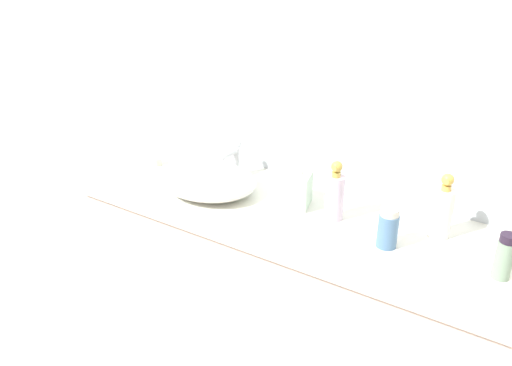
{
  "coord_description": "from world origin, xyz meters",
  "views": [
    {
      "loc": [
        0.72,
        -1.03,
        1.74
      ],
      "look_at": [
        -0.2,
        0.39,
        0.96
      ],
      "focal_mm": 35.36,
      "sensor_mm": 36.0,
      "label": 1
    }
  ],
  "objects_px": {
    "candle_jar": "(156,161)",
    "spray_can": "(504,257)",
    "tissue_box": "(294,188)",
    "soap_dispenser": "(442,210)",
    "perfume_bottle": "(388,228)",
    "lotion_bottle": "(335,195)",
    "sink_basin": "(208,180)"
  },
  "relations": [
    {
      "from": "sink_basin",
      "to": "lotion_bottle",
      "type": "height_order",
      "value": "lotion_bottle"
    },
    {
      "from": "lotion_bottle",
      "to": "tissue_box",
      "type": "distance_m",
      "value": 0.17
    },
    {
      "from": "perfume_bottle",
      "to": "spray_can",
      "type": "bearing_deg",
      "value": 2.56
    },
    {
      "from": "soap_dispenser",
      "to": "spray_can",
      "type": "distance_m",
      "value": 0.26
    },
    {
      "from": "soap_dispenser",
      "to": "perfume_bottle",
      "type": "height_order",
      "value": "soap_dispenser"
    },
    {
      "from": "sink_basin",
      "to": "candle_jar",
      "type": "relative_size",
      "value": 8.32
    },
    {
      "from": "perfume_bottle",
      "to": "candle_jar",
      "type": "height_order",
      "value": "perfume_bottle"
    },
    {
      "from": "tissue_box",
      "to": "candle_jar",
      "type": "distance_m",
      "value": 0.7
    },
    {
      "from": "soap_dispenser",
      "to": "spray_can",
      "type": "relative_size",
      "value": 1.57
    },
    {
      "from": "lotion_bottle",
      "to": "tissue_box",
      "type": "bearing_deg",
      "value": 174.8
    },
    {
      "from": "lotion_bottle",
      "to": "perfume_bottle",
      "type": "height_order",
      "value": "lotion_bottle"
    },
    {
      "from": "candle_jar",
      "to": "spray_can",
      "type": "bearing_deg",
      "value": -3.38
    },
    {
      "from": "sink_basin",
      "to": "soap_dispenser",
      "type": "xyz_separation_m",
      "value": [
        0.85,
        0.15,
        0.05
      ]
    },
    {
      "from": "lotion_bottle",
      "to": "perfume_bottle",
      "type": "bearing_deg",
      "value": -19.49
    },
    {
      "from": "spray_can",
      "to": "tissue_box",
      "type": "distance_m",
      "value": 0.73
    },
    {
      "from": "tissue_box",
      "to": "candle_jar",
      "type": "relative_size",
      "value": 3.44
    },
    {
      "from": "spray_can",
      "to": "tissue_box",
      "type": "xyz_separation_m",
      "value": [
        -0.72,
        0.08,
        -0.0
      ]
    },
    {
      "from": "sink_basin",
      "to": "tissue_box",
      "type": "distance_m",
      "value": 0.35
    },
    {
      "from": "sink_basin",
      "to": "candle_jar",
      "type": "distance_m",
      "value": 0.37
    },
    {
      "from": "lotion_bottle",
      "to": "soap_dispenser",
      "type": "bearing_deg",
      "value": 12.85
    },
    {
      "from": "sink_basin",
      "to": "perfume_bottle",
      "type": "distance_m",
      "value": 0.73
    },
    {
      "from": "sink_basin",
      "to": "soap_dispenser",
      "type": "relative_size",
      "value": 1.78
    },
    {
      "from": "sink_basin",
      "to": "tissue_box",
      "type": "xyz_separation_m",
      "value": [
        0.34,
        0.08,
        0.02
      ]
    },
    {
      "from": "tissue_box",
      "to": "soap_dispenser",
      "type": "bearing_deg",
      "value": 7.05
    },
    {
      "from": "perfume_bottle",
      "to": "spray_can",
      "type": "distance_m",
      "value": 0.34
    },
    {
      "from": "lotion_bottle",
      "to": "candle_jar",
      "type": "bearing_deg",
      "value": 178.63
    },
    {
      "from": "perfume_bottle",
      "to": "candle_jar",
      "type": "xyz_separation_m",
      "value": [
        -1.08,
        0.1,
        -0.05
      ]
    },
    {
      "from": "lotion_bottle",
      "to": "spray_can",
      "type": "bearing_deg",
      "value": -6.49
    },
    {
      "from": "tissue_box",
      "to": "candle_jar",
      "type": "height_order",
      "value": "tissue_box"
    },
    {
      "from": "soap_dispenser",
      "to": "tissue_box",
      "type": "bearing_deg",
      "value": -172.95
    },
    {
      "from": "sink_basin",
      "to": "lotion_bottle",
      "type": "relative_size",
      "value": 1.84
    },
    {
      "from": "soap_dispenser",
      "to": "candle_jar",
      "type": "bearing_deg",
      "value": -177.25
    }
  ]
}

